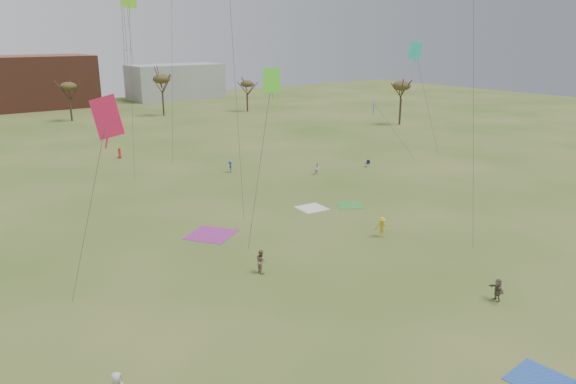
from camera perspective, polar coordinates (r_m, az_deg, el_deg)
ground at (r=34.81m, az=12.07°, el=-13.29°), size 260.00×260.00×0.00m
spectator_fore_b at (r=40.28m, az=-2.83°, el=-7.25°), size 0.82×0.97×1.79m
spectator_fore_c at (r=38.80m, az=21.13°, el=-9.57°), size 0.90×1.50×1.54m
flyer_mid_b at (r=47.71m, az=9.81°, el=-3.64°), size 1.27×1.29×1.78m
spectator_mid_e at (r=67.93m, az=3.07°, el=2.49°), size 0.85×0.73×1.53m
flyer_far_b at (r=80.40m, az=-17.27°, el=3.93°), size 0.76×0.86×1.48m
flyer_far_c at (r=69.23m, az=-6.09°, el=2.65°), size 0.88×1.09×1.47m
blanket_blue at (r=31.95m, az=24.96°, el=-17.50°), size 2.99×2.99×0.03m
blanket_cream at (r=54.91m, az=2.51°, el=-1.71°), size 2.88×2.88×0.03m
blanket_plum at (r=48.23m, az=-8.07°, el=-4.46°), size 5.16×5.16×0.03m
blanket_olive at (r=56.19m, az=6.58°, el=-1.38°), size 3.54×3.54×0.03m
camp_chair_right at (r=72.66m, az=8.33°, el=2.84°), size 0.64×0.61×0.87m
tree_line at (r=101.34m, az=-24.77°, el=9.25°), size 117.44×49.32×8.91m
building_brick at (r=142.90m, az=-25.14°, el=10.41°), size 26.00×16.00×12.00m
building_grey at (r=151.97m, az=-11.72°, el=11.29°), size 24.00×12.00×9.00m
radio_tower at (r=154.14m, az=-16.70°, el=16.50°), size 1.51×1.72×41.00m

